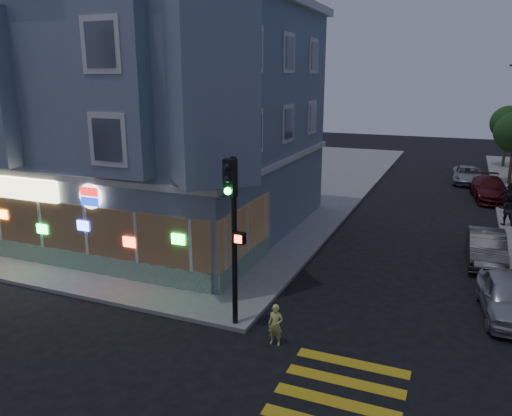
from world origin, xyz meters
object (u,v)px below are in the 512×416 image
Objects in this scene: pedestrian_a at (507,209)px; parked_car_a at (508,297)px; running_child at (276,325)px; traffic_signal at (233,215)px; pedestrian_b at (509,199)px; parked_car_d at (467,175)px; parked_car_b at (486,248)px; parked_car_c at (490,189)px; street_tree_far at (508,123)px.

parked_car_a is (-0.60, -11.39, -0.32)m from pedestrian_a.
running_child is 3.57m from traffic_signal.
pedestrian_b is at bearing -95.72° from pedestrian_a.
parked_car_a is 23.10m from parked_car_d.
pedestrian_b reaches higher than parked_car_b.
running_child is 23.57m from parked_car_c.
parked_car_d is 0.83× the size of traffic_signal.
running_child is (-8.11, -36.20, -3.29)m from street_tree_far.
running_child is at bearing 77.73° from pedestrian_b.
parked_car_b is (-1.15, -6.19, -0.33)m from pedestrian_a.
pedestrian_a is 0.35× the size of parked_car_c.
traffic_signal reaches higher than parked_car_a.
traffic_signal is (-9.67, -35.84, -0.10)m from street_tree_far.
parked_car_b is (-1.38, -8.68, -0.36)m from pedestrian_b.
traffic_signal reaches higher than parked_car_c.
pedestrian_a is 0.39× the size of parked_car_d.
parked_car_c is at bearing -76.87° from parked_car_d.
running_child is at bearing -8.01° from traffic_signal.
pedestrian_b is at bearing 66.30° from running_child.
parked_car_c is 5.39m from parked_car_d.
parked_car_c is 1.13× the size of parked_car_d.
running_child is at bearing -150.58° from parked_car_a.
pedestrian_b reaches higher than pedestrian_a.
pedestrian_b reaches higher than parked_car_a.
parked_car_a is (-1.50, -31.43, -3.23)m from street_tree_far.
running_child is 0.71× the size of pedestrian_b.
parked_car_d is (-2.02, 11.67, -0.40)m from pedestrian_a.
parked_car_c is (-0.60, 6.47, -0.29)m from pedestrian_a.
parked_car_c is at bearing 85.05° from parked_car_b.
running_child is 0.73× the size of pedestrian_a.
running_child is 17.70m from pedestrian_a.
running_child is at bearing -102.62° from street_tree_far.
pedestrian_a is at bearing -82.32° from parked_car_d.
parked_car_c is 0.93× the size of traffic_signal.
running_child is at bearing 65.69° from pedestrian_a.
pedestrian_b is 0.41× the size of parked_car_d.
street_tree_far is at bearing 80.88° from parked_car_a.
pedestrian_b is 0.36× the size of parked_car_c.
pedestrian_b is 8.80m from parked_car_b.
traffic_signal is (-8.77, -15.80, 2.81)m from pedestrian_a.
street_tree_far reaches higher than pedestrian_a.
pedestrian_b reaches higher than running_child.
street_tree_far is 2.90× the size of pedestrian_b.
parked_car_a is at bearing 33.36° from traffic_signal.
running_child is 28.30m from parked_car_d.
parked_car_b is (6.06, 9.97, 0.06)m from running_child.
running_child is 8.14m from parked_car_a.
street_tree_far is 1.28× the size of parked_car_a.
pedestrian_a is 0.32× the size of traffic_signal.
street_tree_far is 1.04× the size of parked_car_c.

